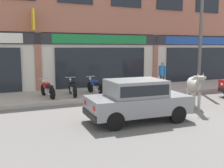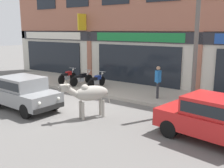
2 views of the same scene
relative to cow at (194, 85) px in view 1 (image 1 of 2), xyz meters
The scene contains 10 objects.
ground_plane 2.03m from the cow, 157.81° to the left, with size 90.00×90.00×0.00m, color #605E5B.
sidewalk 5.01m from the cow, 109.32° to the left, with size 19.00×3.57×0.16m, color #A8A093.
shop_building 7.68m from the cow, 103.71° to the left, with size 23.00×1.40×9.24m.
cow is the anchor object (origin of this frame).
car_1 3.29m from the cow, 166.14° to the right, with size 3.67×1.75×1.46m.
motorcycle_0 6.81m from the cow, 142.65° to the left, with size 0.55×1.80×0.88m.
motorcycle_1 5.86m from the cow, 135.41° to the left, with size 0.52×1.81×0.88m.
motorcycle_2 5.04m from the cow, 125.80° to the left, with size 0.52×1.81×0.88m.
pedestrian 4.07m from the cow, 74.67° to the left, with size 0.32×0.47×1.60m.
utility_pole 5.01m from the cow, 45.76° to the left, with size 0.18×0.18×6.43m, color #595651.
Camera 1 is at (-5.93, -9.27, 2.55)m, focal length 42.00 mm.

